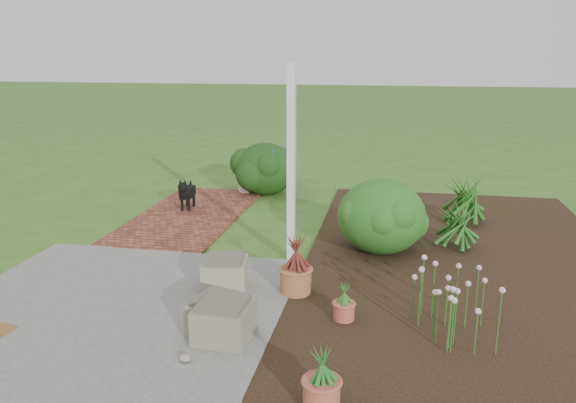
% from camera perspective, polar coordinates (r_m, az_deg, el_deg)
% --- Properties ---
extents(ground, '(80.00, 80.00, 0.00)m').
position_cam_1_polar(ground, '(7.28, -2.16, -6.05)').
color(ground, '#37601E').
rests_on(ground, ground).
extents(concrete_patio, '(3.50, 3.50, 0.04)m').
position_cam_1_polar(concrete_patio, '(6.19, -17.53, -10.53)').
color(concrete_patio, '#61625F').
rests_on(concrete_patio, ground).
extents(brick_path, '(1.60, 3.50, 0.04)m').
position_cam_1_polar(brick_path, '(9.34, -9.92, -1.36)').
color(brick_path, brown).
rests_on(brick_path, ground).
extents(garden_bed, '(4.00, 7.00, 0.03)m').
position_cam_1_polar(garden_bed, '(7.63, 17.45, -5.63)').
color(garden_bed, black).
rests_on(garden_bed, ground).
extents(veranda_post, '(0.10, 0.10, 2.50)m').
position_cam_1_polar(veranda_post, '(6.97, 0.34, 3.71)').
color(veranda_post, white).
rests_on(veranda_post, ground).
extents(stone_trough_near, '(0.59, 0.59, 0.31)m').
position_cam_1_polar(stone_trough_near, '(5.42, -6.98, -11.60)').
color(stone_trough_near, '#777359').
rests_on(stone_trough_near, concrete_patio).
extents(stone_trough_mid, '(0.52, 0.52, 0.33)m').
position_cam_1_polar(stone_trough_mid, '(5.32, -6.49, -12.05)').
color(stone_trough_mid, '#756D5A').
rests_on(stone_trough_mid, concrete_patio).
extents(stone_trough_far, '(0.55, 0.55, 0.32)m').
position_cam_1_polar(stone_trough_far, '(6.38, -6.39, -7.33)').
color(stone_trough_far, gray).
rests_on(stone_trough_far, concrete_patio).
extents(black_dog, '(0.20, 0.59, 0.50)m').
position_cam_1_polar(black_dog, '(9.55, -10.26, 0.97)').
color(black_dog, black).
rests_on(black_dog, brick_path).
extents(cream_ceramic_urn, '(0.44, 0.44, 0.45)m').
position_cam_1_polar(cream_ceramic_urn, '(10.71, -4.19, 2.27)').
color(cream_ceramic_urn, beige).
rests_on(cream_ceramic_urn, brick_path).
extents(evergreen_shrub, '(1.48, 1.48, 0.99)m').
position_cam_1_polar(evergreen_shrub, '(7.53, 9.48, -1.29)').
color(evergreen_shrub, '#103916').
rests_on(evergreen_shrub, garden_bed).
extents(agapanthus_clump_back, '(0.97, 0.97, 0.77)m').
position_cam_1_polar(agapanthus_clump_back, '(7.91, 16.79, -1.81)').
color(agapanthus_clump_back, '#0D3B0E').
rests_on(agapanthus_clump_back, garden_bed).
extents(agapanthus_clump_front, '(1.07, 1.07, 0.89)m').
position_cam_1_polar(agapanthus_clump_front, '(9.10, 17.53, 0.67)').
color(agapanthus_clump_front, '#19410E').
rests_on(agapanthus_clump_front, garden_bed).
extents(pink_flower_patch, '(1.32, 1.32, 0.65)m').
position_cam_1_polar(pink_flower_patch, '(5.60, 16.46, -9.44)').
color(pink_flower_patch, '#113D0F').
rests_on(pink_flower_patch, garden_bed).
extents(terracotta_pot_bronze, '(0.44, 0.44, 0.28)m').
position_cam_1_polar(terracotta_pot_bronze, '(6.25, 0.79, -8.01)').
color(terracotta_pot_bronze, '#A86339').
rests_on(terracotta_pot_bronze, garden_bed).
extents(terracotta_pot_small_left, '(0.27, 0.27, 0.18)m').
position_cam_1_polar(terracotta_pot_small_left, '(5.71, 5.69, -10.99)').
color(terracotta_pot_small_left, '#B9503E').
rests_on(terracotta_pot_small_left, garden_bed).
extents(terracotta_pot_small_right, '(0.30, 0.30, 0.24)m').
position_cam_1_polar(terracotta_pot_small_right, '(4.41, 3.43, -18.96)').
color(terracotta_pot_small_right, '#B5513D').
rests_on(terracotta_pot_small_right, garden_bed).
extents(purple_flowering_bush, '(1.48, 1.48, 0.99)m').
position_cam_1_polar(purple_flowering_bush, '(10.63, -2.35, 3.46)').
color(purple_flowering_bush, black).
rests_on(purple_flowering_bush, ground).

